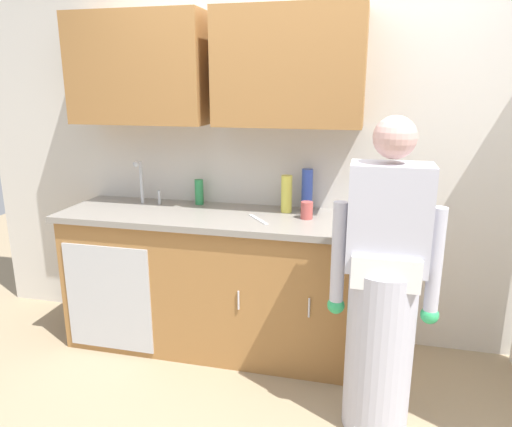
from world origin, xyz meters
TOP-DOWN VIEW (x-y plane):
  - ground_plane at (0.00, 0.00)m, footprint 9.00×9.00m
  - kitchen_wall_with_uppers at (-0.14, 0.99)m, footprint 4.80×0.44m
  - counter_cabinet at (-0.55, 0.70)m, footprint 1.90×0.62m
  - countertop at (-0.55, 0.70)m, footprint 1.96×0.66m
  - sink at (-1.06, 0.71)m, footprint 0.50×0.36m
  - person_at_sink at (0.56, 0.12)m, footprint 0.55×0.34m
  - bottle_dish_liquid at (-0.69, 0.92)m, footprint 0.06×0.06m
  - bottle_water_short at (-0.06, 0.85)m, footprint 0.07×0.07m
  - bottle_water_tall at (0.06, 0.92)m, footprint 0.07×0.07m
  - cup_by_sink at (0.09, 0.72)m, footprint 0.08×0.08m
  - knife_on_counter at (-0.20, 0.62)m, footprint 0.17×0.20m

SIDE VIEW (x-z plane):
  - ground_plane at x=0.00m, z-range 0.00..0.00m
  - counter_cabinet at x=-0.55m, z-range 0.00..0.90m
  - person_at_sink at x=0.56m, z-range -0.12..1.50m
  - countertop at x=-0.55m, z-range 0.90..0.94m
  - sink at x=-1.06m, z-range 0.75..1.10m
  - knife_on_counter at x=-0.20m, z-range 0.94..0.95m
  - cup_by_sink at x=0.09m, z-range 0.94..1.05m
  - bottle_dish_liquid at x=-0.69m, z-range 0.94..1.12m
  - bottle_water_short at x=-0.06m, z-range 0.94..1.18m
  - bottle_water_tall at x=0.06m, z-range 0.94..1.22m
  - kitchen_wall_with_uppers at x=-0.14m, z-range 0.13..2.83m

